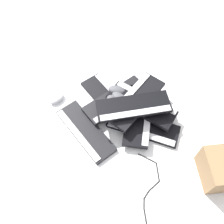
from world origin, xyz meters
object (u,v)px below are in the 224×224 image
mouse_2 (117,90)px  mouse_3 (111,102)px  keyboard_4 (142,104)px  keyboard_5 (116,100)px  keyboard_6 (136,100)px  keyboard_7 (134,107)px  keyboard_0 (109,99)px  keyboard_2 (143,127)px  mouse_1 (119,98)px  keyboard_1 (85,131)px  mouse_0 (57,99)px  keyboard_3 (139,115)px

mouse_2 → mouse_3: 0.10m
keyboard_4 → mouse_2: bearing=61.9°
keyboard_5 → mouse_3: (-0.05, 0.03, 0.04)m
keyboard_6 → mouse_2: (0.08, 0.13, -0.02)m
keyboard_7 → mouse_2: (0.15, 0.12, -0.05)m
keyboard_0 → mouse_3: (-0.06, -0.02, 0.07)m
keyboard_2 → keyboard_4: (0.13, 0.02, 0.06)m
keyboard_6 → keyboard_7: (-0.07, 0.01, 0.03)m
keyboard_0 → mouse_1: (-0.02, -0.07, 0.07)m
keyboard_1 → keyboard_4: (0.20, -0.33, 0.06)m
keyboard_0 → mouse_1: mouse_1 is taller
keyboard_0 → mouse_3: bearing=-160.1°
keyboard_5 → mouse_0: keyboard_5 is taller
mouse_0 → mouse_3: size_ratio=1.00×
keyboard_4 → keyboard_7: 0.10m
keyboard_1 → keyboard_5: keyboard_5 is taller
keyboard_3 → mouse_3: size_ratio=4.06×
keyboard_2 → keyboard_5: bearing=48.6°
keyboard_1 → keyboard_4: 0.39m
keyboard_4 → keyboard_6: (0.01, 0.04, 0.03)m
keyboard_1 → keyboard_7: bearing=-64.5°
keyboard_0 → keyboard_4: (-0.05, -0.22, 0.06)m
keyboard_3 → keyboard_4: bearing=-9.4°
keyboard_1 → mouse_1: mouse_1 is taller
keyboard_1 → mouse_2: 0.33m
keyboard_7 → mouse_2: bearing=37.5°
keyboard_6 → keyboard_1: bearing=124.6°
keyboard_4 → keyboard_6: bearing=81.9°
keyboard_6 → keyboard_4: bearing=-98.1°
keyboard_1 → keyboard_2: (0.07, -0.35, 0.00)m
keyboard_3 → keyboard_4: keyboard_4 is taller
keyboard_2 → mouse_3: 0.25m
keyboard_0 → keyboard_5: 0.06m
keyboard_4 → mouse_1: bearing=78.2°
keyboard_2 → mouse_1: (0.16, 0.17, 0.07)m
keyboard_1 → mouse_2: bearing=-29.9°
keyboard_6 → mouse_1: 0.11m
keyboard_1 → mouse_0: (0.21, 0.23, 0.01)m
mouse_3 → mouse_1: bearing=-58.2°
keyboard_4 → mouse_1: (0.03, 0.15, 0.01)m
keyboard_4 → mouse_0: size_ratio=4.19×
keyboard_0 → mouse_2: 0.09m
keyboard_3 → keyboard_7: bearing=90.3°
keyboard_4 → mouse_3: size_ratio=4.19×
mouse_2 → mouse_3: bearing=79.6°
keyboard_6 → keyboard_3: bearing=-156.0°
keyboard_0 → mouse_2: (0.03, -0.05, 0.07)m
keyboard_3 → keyboard_6: bearing=24.0°
keyboard_1 → mouse_1: (0.23, -0.18, 0.07)m
keyboard_7 → keyboard_3: bearing=-89.7°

